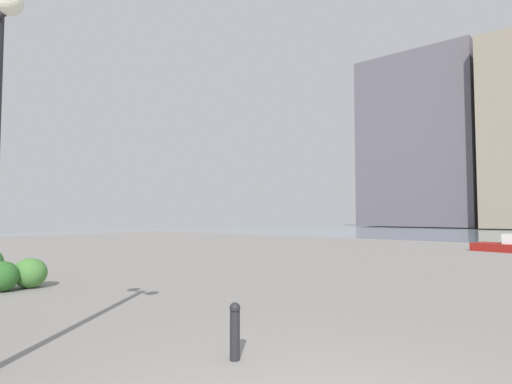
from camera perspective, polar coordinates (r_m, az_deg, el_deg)
building_annex at (r=74.80m, az=21.53°, el=6.17°), size 17.79×12.61×27.16m
bollard_near at (r=5.26m, az=-2.87°, el=-18.08°), size 0.13×0.13×0.67m
shrub_low at (r=12.44m, az=-30.77°, el=-9.34°), size 0.65×0.58×0.55m
shrub_wide at (r=11.22m, az=-31.13°, el=-9.72°), size 0.80×0.72×0.68m
shrub_tall at (r=11.46m, az=-28.18°, el=-9.61°), size 0.82×0.74×0.70m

